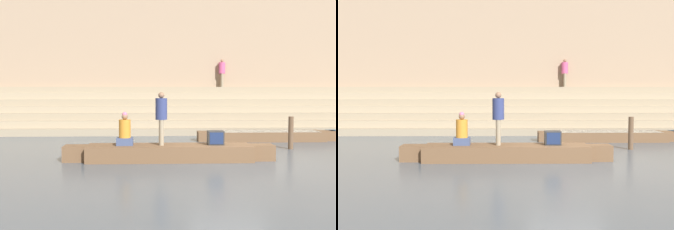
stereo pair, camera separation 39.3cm
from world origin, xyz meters
TOP-DOWN VIEW (x-y plane):
  - ground_plane at (0.00, 0.00)m, footprint 120.00×120.00m
  - ghat_steps at (0.00, 9.82)m, footprint 36.00×3.99m
  - back_wall at (0.00, 11.84)m, footprint 34.20×1.28m
  - rowboat_main at (-1.90, 0.36)m, footprint 6.78×1.31m
  - person_standing at (-2.16, 0.39)m, footprint 0.38×0.38m
  - person_rowing at (-3.34, 0.38)m, footprint 0.53×0.41m
  - tv_set at (-0.40, 0.36)m, footprint 0.52×0.40m
  - moored_boat_shore at (2.77, 5.24)m, footprint 6.36×1.26m
  - mooring_post at (2.91, 2.67)m, footprint 0.19×0.19m
  - person_on_steps at (1.69, 10.96)m, footprint 0.38×0.38m

SIDE VIEW (x-z plane):
  - ground_plane at x=0.00m, z-range 0.00..0.00m
  - moored_boat_shore at x=2.77m, z-range 0.01..0.45m
  - rowboat_main at x=-1.90m, z-range 0.02..0.52m
  - mooring_post at x=2.91m, z-range 0.00..1.26m
  - tv_set at x=-0.40m, z-range 0.50..0.96m
  - ghat_steps at x=0.00m, z-range -0.36..2.14m
  - person_rowing at x=-3.34m, z-range 0.39..1.46m
  - person_standing at x=-2.16m, z-range 0.63..2.34m
  - person_on_steps at x=1.69m, z-range 2.61..4.24m
  - back_wall at x=0.00m, z-range -0.03..8.65m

